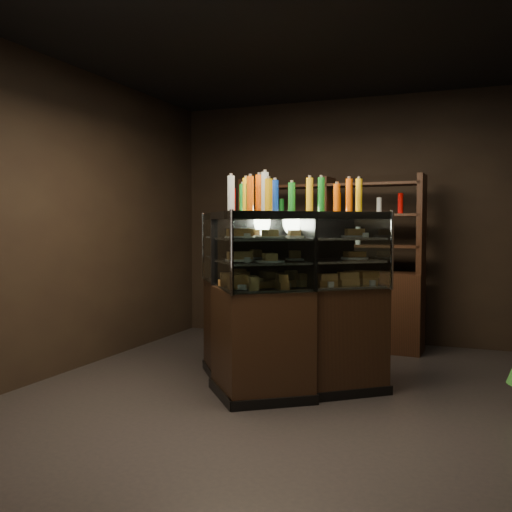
# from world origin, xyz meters

# --- Properties ---
(ground) EXTENTS (5.00, 5.00, 0.00)m
(ground) POSITION_xyz_m (0.00, 0.00, 0.00)
(ground) COLOR black
(ground) RESTS_ON ground
(room_shell) EXTENTS (5.02, 5.02, 3.01)m
(room_shell) POSITION_xyz_m (0.00, 0.00, 1.94)
(room_shell) COLOR black
(room_shell) RESTS_ON ground
(display_case) EXTENTS (1.93, 1.57, 1.56)m
(display_case) POSITION_xyz_m (-0.41, 0.15, 0.52)
(display_case) COLOR black
(display_case) RESTS_ON ground
(food_display) EXTENTS (1.47, 1.14, 0.47)m
(food_display) POSITION_xyz_m (-0.41, 0.14, 1.14)
(food_display) COLOR #DC9F4F
(food_display) RESTS_ON display_case
(bottles_top) EXTENTS (1.29, 1.00, 0.30)m
(bottles_top) POSITION_xyz_m (-0.41, 0.15, 1.69)
(bottles_top) COLOR #0F38B2
(bottles_top) RESTS_ON display_case
(back_shelving) EXTENTS (2.21, 0.51, 2.00)m
(back_shelving) POSITION_xyz_m (-0.43, 2.05, 0.61)
(back_shelving) COLOR black
(back_shelving) RESTS_ON ground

